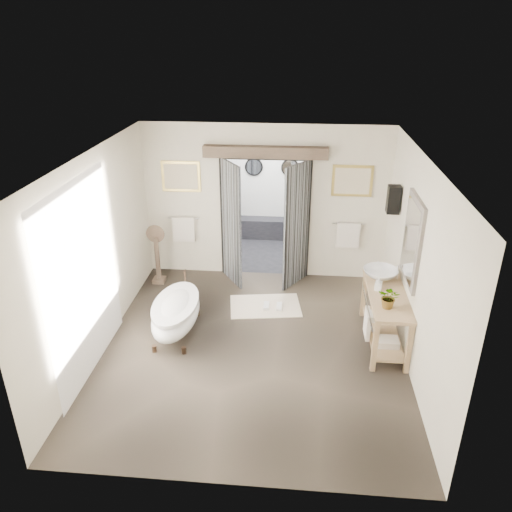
{
  "coord_description": "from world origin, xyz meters",
  "views": [
    {
      "loc": [
        0.62,
        -6.24,
        4.45
      ],
      "look_at": [
        0.0,
        0.6,
        1.25
      ],
      "focal_mm": 35.0,
      "sensor_mm": 36.0,
      "label": 1
    }
  ],
  "objects_px": {
    "vanity": "(384,313)",
    "basin": "(380,275)",
    "rug": "(265,306)",
    "clawfoot_tub": "(176,313)"
  },
  "relations": [
    {
      "from": "rug",
      "to": "basin",
      "type": "distance_m",
      "value": 2.09
    },
    {
      "from": "vanity",
      "to": "rug",
      "type": "distance_m",
      "value": 2.11
    },
    {
      "from": "vanity",
      "to": "basin",
      "type": "relative_size",
      "value": 2.96
    },
    {
      "from": "clawfoot_tub",
      "to": "basin",
      "type": "height_order",
      "value": "basin"
    },
    {
      "from": "rug",
      "to": "basin",
      "type": "bearing_deg",
      "value": -14.56
    },
    {
      "from": "clawfoot_tub",
      "to": "vanity",
      "type": "relative_size",
      "value": 0.96
    },
    {
      "from": "vanity",
      "to": "rug",
      "type": "height_order",
      "value": "vanity"
    },
    {
      "from": "rug",
      "to": "basin",
      "type": "height_order",
      "value": "basin"
    },
    {
      "from": "clawfoot_tub",
      "to": "vanity",
      "type": "bearing_deg",
      "value": 0.68
    },
    {
      "from": "vanity",
      "to": "basin",
      "type": "xyz_separation_m",
      "value": [
        -0.03,
        0.42,
        0.44
      ]
    }
  ]
}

